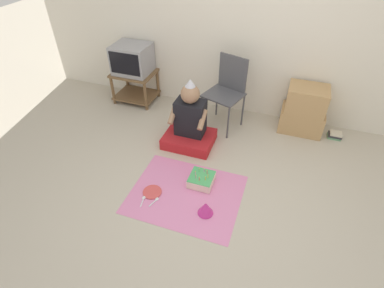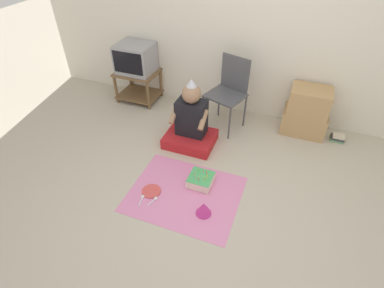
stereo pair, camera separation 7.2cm
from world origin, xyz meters
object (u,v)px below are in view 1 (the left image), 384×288
(tv, at_px, (132,59))
(book_pile, at_px, (335,135))
(paper_plate, at_px, (152,192))
(party_hat_blue, at_px, (206,208))
(person_seated, at_px, (190,124))
(folding_chair, at_px, (227,87))
(cardboard_box_stack, at_px, (304,110))
(birthday_cake, at_px, (201,179))

(tv, bearing_deg, book_pile, -0.49)
(tv, distance_m, paper_plate, 2.10)
(book_pile, bearing_deg, party_hat_blue, -125.37)
(book_pile, relative_size, person_seated, 0.19)
(folding_chair, relative_size, person_seated, 1.07)
(folding_chair, relative_size, party_hat_blue, 5.93)
(paper_plate, bearing_deg, party_hat_blue, -6.72)
(person_seated, relative_size, party_hat_blue, 5.54)
(tv, distance_m, person_seated, 1.42)
(tv, distance_m, cardboard_box_stack, 2.48)
(folding_chair, xyz_separation_m, person_seated, (-0.31, -0.58, -0.27))
(folding_chair, bearing_deg, book_pile, 5.80)
(tv, distance_m, birthday_cake, 2.14)
(tv, bearing_deg, party_hat_blue, -46.69)
(tv, relative_size, cardboard_box_stack, 0.81)
(party_hat_blue, relative_size, paper_plate, 0.79)
(folding_chair, distance_m, party_hat_blue, 1.68)
(folding_chair, height_order, birthday_cake, folding_chair)
(paper_plate, bearing_deg, folding_chair, 75.17)
(tv, relative_size, party_hat_blue, 3.21)
(folding_chair, bearing_deg, cardboard_box_stack, 10.66)
(party_hat_blue, bearing_deg, tv, 133.31)
(cardboard_box_stack, xyz_separation_m, birthday_cake, (-0.95, -1.41, -0.25))
(tv, relative_size, paper_plate, 2.53)
(cardboard_box_stack, bearing_deg, book_pile, -5.05)
(folding_chair, distance_m, cardboard_box_stack, 1.04)
(book_pile, distance_m, paper_plate, 2.49)
(person_seated, xyz_separation_m, birthday_cake, (0.36, -0.64, -0.23))
(cardboard_box_stack, height_order, birthday_cake, cardboard_box_stack)
(tv, relative_size, person_seated, 0.58)
(birthday_cake, height_order, paper_plate, birthday_cake)
(folding_chair, bearing_deg, party_hat_blue, -82.42)
(tv, height_order, birthday_cake, tv)
(folding_chair, bearing_deg, person_seated, -118.63)
(person_seated, bearing_deg, tv, 146.74)
(folding_chair, height_order, person_seated, folding_chair)
(cardboard_box_stack, xyz_separation_m, paper_plate, (-1.40, -1.71, -0.29))
(person_seated, distance_m, paper_plate, 0.99)
(person_seated, bearing_deg, cardboard_box_stack, 30.21)
(cardboard_box_stack, bearing_deg, party_hat_blue, -113.72)
(tv, relative_size, book_pile, 2.98)
(folding_chair, relative_size, birthday_cake, 3.64)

